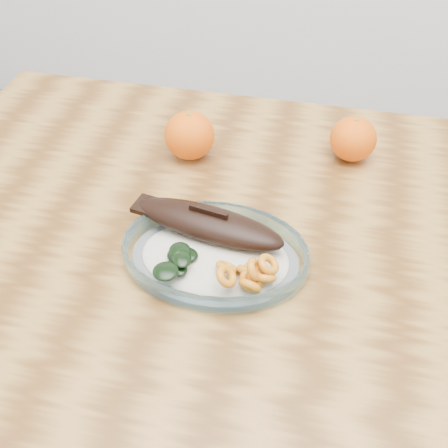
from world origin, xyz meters
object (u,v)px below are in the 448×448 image
(orange_left, at_px, (190,135))
(orange_right, at_px, (353,139))
(plated_meal, at_px, (215,251))
(dining_table, at_px, (255,276))

(orange_left, relative_size, orange_right, 1.09)
(plated_meal, height_order, orange_left, orange_left)
(plated_meal, relative_size, orange_left, 5.66)
(dining_table, bearing_deg, orange_left, 131.55)
(plated_meal, bearing_deg, dining_table, 53.50)
(plated_meal, distance_m, orange_left, 0.26)
(plated_meal, bearing_deg, orange_left, 111.27)
(plated_meal, xyz_separation_m, orange_left, (-0.10, 0.24, 0.03))
(dining_table, xyz_separation_m, orange_left, (-0.15, 0.17, 0.14))
(dining_table, height_order, orange_right, orange_right)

